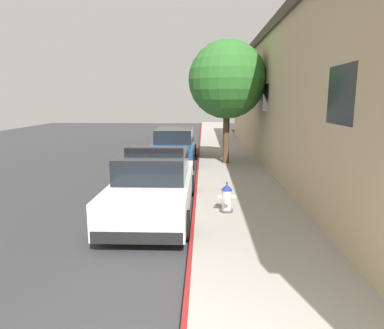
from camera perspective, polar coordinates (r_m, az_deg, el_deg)
name	(u,v)px	position (r m, az deg, el deg)	size (l,w,h in m)	color
ground_plane	(78,178)	(14.02, -18.31, -2.14)	(28.38, 60.00, 0.20)	#353538
sidewalk_pavement	(234,175)	(13.17, 6.97, -1.71)	(2.71, 60.00, 0.14)	#9E9991
curb_painted_edge	(197,175)	(13.12, 0.88, -1.68)	(0.08, 60.00, 0.14)	maroon
storefront_building	(333,99)	(15.31, 22.37, 9.92)	(5.72, 28.11, 5.76)	tan
police_cruiser	(154,185)	(8.86, -6.26, -3.35)	(1.94, 4.84, 1.68)	white
parked_car_silver_ahead	(174,146)	(16.04, -2.92, 3.00)	(1.94, 4.84, 1.56)	navy
fire_hydrant	(227,198)	(8.57, 5.77, -5.56)	(0.44, 0.40, 0.76)	#4C4C51
street_tree	(227,80)	(15.04, 5.84, 13.74)	(3.28, 3.28, 5.20)	brown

